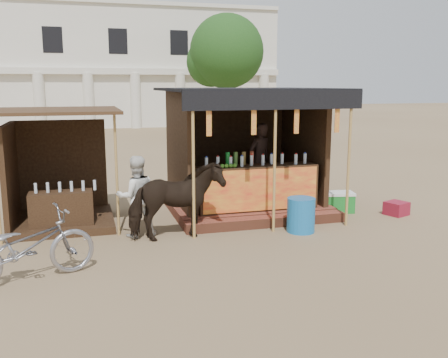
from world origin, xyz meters
TOP-DOWN VIEW (x-y plane):
  - ground at (0.00, 0.00)m, footprint 120.00×120.00m
  - main_stall at (1.03, 3.36)m, footprint 3.60×3.61m
  - secondary_stall at (-3.17, 3.24)m, footprint 2.40×2.40m
  - cow at (-0.93, 1.59)m, footprint 1.80×0.98m
  - motorbike at (-3.41, 0.17)m, footprint 2.14×1.35m
  - bystander at (-1.61, 2.00)m, footprint 0.81×0.66m
  - blue_barrel at (1.51, 1.40)m, footprint 0.63×0.63m
  - red_crate at (4.11, 2.00)m, footprint 0.56×0.55m
  - cooler at (3.01, 2.60)m, footprint 0.72×0.57m
  - background_building at (-2.00, 29.94)m, footprint 26.00×7.45m
  - tree at (5.81, 22.14)m, footprint 4.50×4.40m

SIDE VIEW (x-z plane):
  - ground at x=0.00m, z-range 0.00..0.00m
  - red_crate at x=4.11m, z-range 0.00..0.30m
  - cooler at x=3.01m, z-range 0.00..0.46m
  - blue_barrel at x=1.51m, z-range 0.00..0.68m
  - motorbike at x=-3.41m, z-range 0.00..1.06m
  - cow at x=-0.93m, z-range 0.00..1.46m
  - bystander at x=-1.61m, z-range 0.00..1.55m
  - secondary_stall at x=-3.17m, z-range -0.34..2.04m
  - main_stall at x=1.03m, z-range -0.36..2.42m
  - background_building at x=-2.00m, z-range -0.11..8.07m
  - tree at x=5.81m, z-range 1.13..8.13m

